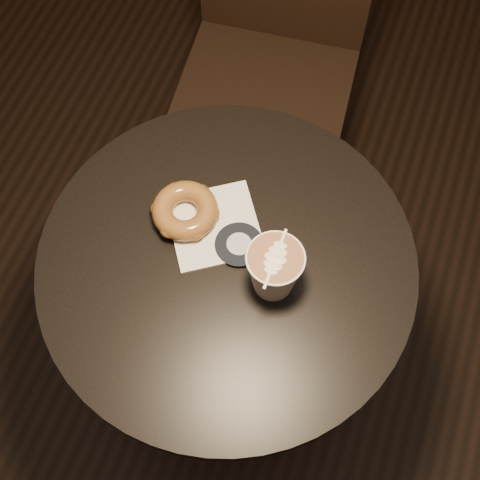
{
  "coord_description": "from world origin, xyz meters",
  "views": [
    {
      "loc": [
        0.19,
        -0.46,
        1.86
      ],
      "look_at": [
        0.01,
        0.03,
        0.79
      ],
      "focal_mm": 50.0,
      "sensor_mm": 36.0,
      "label": 1
    }
  ],
  "objects_px": {
    "pastry_bag": "(214,226)",
    "doughnut": "(185,211)",
    "chair": "(275,30)",
    "latte_cup": "(274,271)",
    "cafe_table": "(228,299)"
  },
  "relations": [
    {
      "from": "chair",
      "to": "latte_cup",
      "type": "distance_m",
      "value": 0.76
    },
    {
      "from": "chair",
      "to": "doughnut",
      "type": "xyz_separation_m",
      "value": [
        0.03,
        -0.63,
        0.17
      ]
    },
    {
      "from": "pastry_bag",
      "to": "latte_cup",
      "type": "height_order",
      "value": "latte_cup"
    },
    {
      "from": "doughnut",
      "to": "latte_cup",
      "type": "relative_size",
      "value": 1.1
    },
    {
      "from": "pastry_bag",
      "to": "latte_cup",
      "type": "xyz_separation_m",
      "value": [
        0.14,
        -0.07,
        0.05
      ]
    },
    {
      "from": "pastry_bag",
      "to": "doughnut",
      "type": "relative_size",
      "value": 1.3
    },
    {
      "from": "cafe_table",
      "to": "doughnut",
      "type": "bearing_deg",
      "value": 151.56
    },
    {
      "from": "chair",
      "to": "latte_cup",
      "type": "relative_size",
      "value": 9.68
    },
    {
      "from": "doughnut",
      "to": "pastry_bag",
      "type": "bearing_deg",
      "value": -0.07
    },
    {
      "from": "pastry_bag",
      "to": "latte_cup",
      "type": "bearing_deg",
      "value": -60.86
    },
    {
      "from": "chair",
      "to": "doughnut",
      "type": "bearing_deg",
      "value": -92.95
    },
    {
      "from": "pastry_bag",
      "to": "doughnut",
      "type": "xyz_separation_m",
      "value": [
        -0.06,
        0.0,
        0.02
      ]
    },
    {
      "from": "cafe_table",
      "to": "pastry_bag",
      "type": "relative_size",
      "value": 4.67
    },
    {
      "from": "chair",
      "to": "doughnut",
      "type": "height_order",
      "value": "chair"
    },
    {
      "from": "cafe_table",
      "to": "latte_cup",
      "type": "bearing_deg",
      "value": -9.21
    }
  ]
}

